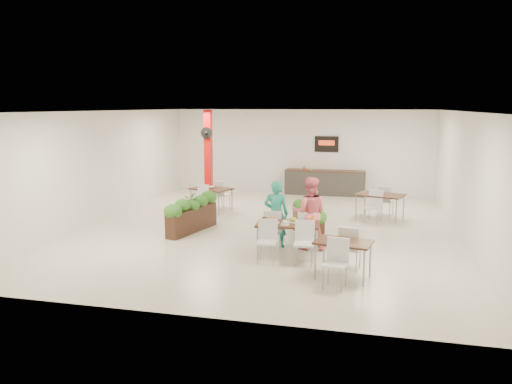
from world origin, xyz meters
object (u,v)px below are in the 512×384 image
planter_right (308,219)px  service_counter (325,182)px  red_column (208,154)px  main_table (287,228)px  planter_left (192,212)px  diner_woman (310,213)px  side_table_a (211,192)px  side_table_b (380,198)px  side_table_c (343,248)px  diner_man (276,214)px

planter_right → service_counter: bearing=91.8°
red_column → main_table: bearing=-57.3°
planter_left → planter_right: planter_left is taller
diner_woman → planter_right: size_ratio=0.94×
red_column → side_table_a: red_column is taller
diner_woman → side_table_b: size_ratio=1.03×
service_counter → planter_left: service_counter is taller
planter_left → side_table_c: planter_left is taller
service_counter → side_table_a: (-3.23, -3.86, 0.14)m
diner_man → side_table_c: 2.55m
diner_man → side_table_b: bearing=-128.5°
diner_man → side_table_a: (-2.80, 3.53, -0.17)m
main_table → diner_man: diner_man is taller
planter_left → red_column: bearing=103.4°
planter_left → side_table_b: 5.63m
diner_man → side_table_c: bearing=127.5°
planter_left → side_table_a: bearing=97.2°
diner_woman → diner_man: bearing=-4.7°
diner_man → planter_left: size_ratio=0.80×
side_table_b → service_counter: bearing=136.7°
service_counter → side_table_b: 4.25m
service_counter → red_column: bearing=-155.0°
main_table → planter_left: 3.26m
diner_woman → main_table: bearing=53.4°
main_table → side_table_a: bearing=127.4°
red_column → service_counter: 4.56m
red_column → planter_right: bearing=-47.1°
side_table_c → planter_left: bearing=157.0°
red_column → side_table_a: (0.77, -1.99, -1.01)m
diner_woman → side_table_c: diner_woman is taller
planter_right → side_table_a: 4.27m
diner_woman → side_table_a: size_ratio=1.03×
service_counter → side_table_b: (2.01, -3.74, 0.15)m
service_counter → side_table_b: service_counter is taller
service_counter → side_table_b: bearing=-61.7°
planter_right → side_table_a: size_ratio=1.09×
diner_man → side_table_c: (1.71, -1.89, -0.19)m
planter_left → planter_right: 3.11m
planter_right → diner_woman: bearing=-80.4°
side_table_b → diner_woman: bearing=-95.9°
main_table → diner_man: size_ratio=1.07×
planter_left → diner_man: bearing=-20.0°
planter_left → side_table_b: (4.91, 2.75, 0.12)m
side_table_a → service_counter: bearing=69.5°
main_table → diner_woman: (0.41, 0.66, 0.22)m
red_column → diner_man: (3.57, -5.52, -0.84)m
main_table → side_table_c: (1.32, -1.23, -0.02)m
main_table → diner_woman: diner_woman is taller
red_column → planter_right: (4.20, -4.52, -1.14)m
planter_left → main_table: bearing=-28.5°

